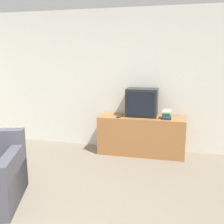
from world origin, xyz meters
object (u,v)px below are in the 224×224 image
object	(u,v)px
tv_stand	(141,135)
television	(142,102)
remote_on_stand	(120,117)
book_stack	(167,115)

from	to	relation	value
tv_stand	television	distance (m)	0.60
television	remote_on_stand	bearing A→B (deg)	-152.19
tv_stand	television	size ratio (longest dim) A/B	2.78
television	remote_on_stand	size ratio (longest dim) A/B	3.41
television	remote_on_stand	distance (m)	0.48
tv_stand	book_stack	bearing A→B (deg)	-6.93
tv_stand	remote_on_stand	bearing A→B (deg)	-160.57
remote_on_stand	television	bearing A→B (deg)	27.81
tv_stand	remote_on_stand	distance (m)	0.54
tv_stand	remote_on_stand	world-z (taller)	remote_on_stand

